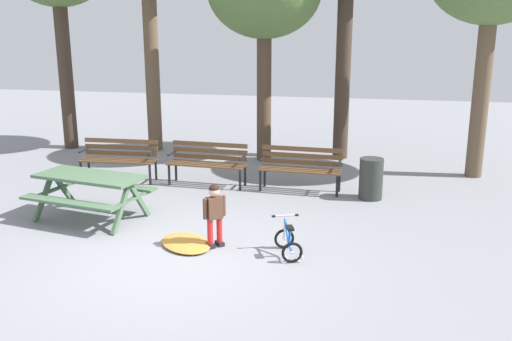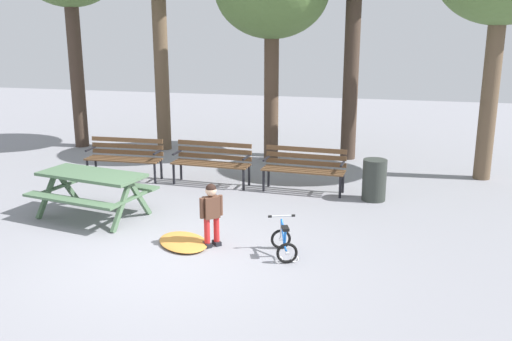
% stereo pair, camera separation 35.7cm
% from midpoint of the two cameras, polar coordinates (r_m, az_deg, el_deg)
% --- Properties ---
extents(ground, '(36.00, 36.00, 0.00)m').
position_cam_midpoint_polar(ground, '(8.11, -9.65, -8.87)').
color(ground, gray).
extents(picnic_table, '(2.02, 1.65, 0.79)m').
position_cam_midpoint_polar(picnic_table, '(9.86, -17.38, -1.40)').
color(picnic_table, '#4C6B4C').
rests_on(picnic_table, ground).
extents(park_bench_far_left, '(1.61, 0.51, 0.85)m').
position_cam_midpoint_polar(park_bench_far_left, '(12.17, -14.44, 1.40)').
color(park_bench_far_left, brown).
rests_on(park_bench_far_left, ground).
extents(park_bench_left, '(1.62, 0.54, 0.85)m').
position_cam_midpoint_polar(park_bench_left, '(11.51, -5.75, 1.06)').
color(park_bench_left, brown).
rests_on(park_bench_left, ground).
extents(park_bench_right, '(1.62, 0.54, 0.85)m').
position_cam_midpoint_polar(park_bench_right, '(11.05, 3.61, 0.52)').
color(park_bench_right, brown).
rests_on(park_bench_right, ground).
extents(child_standing, '(0.29, 0.28, 0.96)m').
position_cam_midpoint_polar(child_standing, '(8.29, -5.45, -4.07)').
color(child_standing, red).
rests_on(child_standing, ground).
extents(kids_bicycle, '(0.52, 0.63, 0.54)m').
position_cam_midpoint_polar(kids_bicycle, '(8.07, 1.99, -7.24)').
color(kids_bicycle, black).
rests_on(kids_bicycle, ground).
extents(leaf_pile, '(1.14, 1.14, 0.07)m').
position_cam_midpoint_polar(leaf_pile, '(8.56, -8.26, -7.25)').
color(leaf_pile, '#C68438').
rests_on(leaf_pile, ground).
extents(trash_bin, '(0.44, 0.44, 0.77)m').
position_cam_midpoint_polar(trash_bin, '(10.73, 10.58, -0.82)').
color(trash_bin, '#2D332D').
rests_on(trash_bin, ground).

